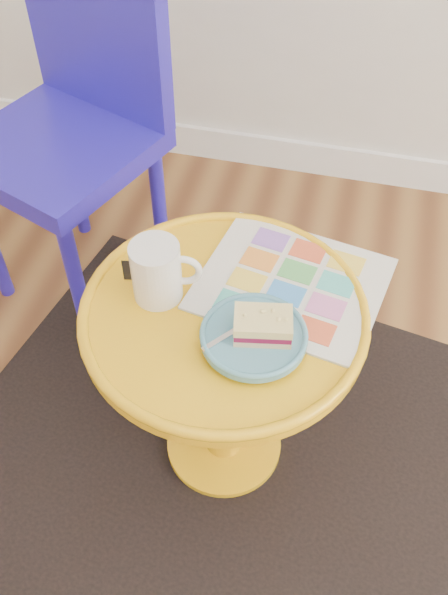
% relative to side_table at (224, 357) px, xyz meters
% --- Properties ---
extents(room_walls, '(4.00, 4.00, 4.00)m').
position_rel_side_table_xyz_m(room_walls, '(-0.52, 0.16, -0.32)').
color(room_walls, silver).
rests_on(room_walls, ground).
extents(rug, '(1.48, 1.32, 0.01)m').
position_rel_side_table_xyz_m(rug, '(0.00, 0.00, -0.38)').
color(rug, black).
rests_on(rug, ground).
extents(side_table, '(0.56, 0.56, 0.53)m').
position_rel_side_table_xyz_m(side_table, '(0.00, 0.00, 0.00)').
color(side_table, '#EEAB14').
rests_on(side_table, ground).
extents(chair, '(0.55, 0.56, 0.97)m').
position_rel_side_table_xyz_m(chair, '(-0.52, 0.52, 0.18)').
color(chair, '#261CB6').
rests_on(chair, ground).
extents(newspaper, '(0.41, 0.36, 0.01)m').
position_rel_side_table_xyz_m(newspaper, '(0.11, 0.10, 0.15)').
color(newspaper, silver).
rests_on(newspaper, side_table).
extents(mug, '(0.14, 0.10, 0.13)m').
position_rel_side_table_xyz_m(mug, '(-0.13, 0.01, 0.22)').
color(mug, white).
rests_on(mug, side_table).
extents(plate, '(0.20, 0.20, 0.02)m').
position_rel_side_table_xyz_m(plate, '(0.07, -0.06, 0.17)').
color(plate, teal).
rests_on(plate, newspaper).
extents(cake_slice, '(0.12, 0.09, 0.05)m').
position_rel_side_table_xyz_m(cake_slice, '(0.09, -0.06, 0.20)').
color(cake_slice, '#D3BC8C').
rests_on(cake_slice, plate).
extents(fork, '(0.10, 0.12, 0.00)m').
position_rel_side_table_xyz_m(fork, '(0.04, -0.06, 0.18)').
color(fork, silver).
rests_on(fork, plate).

